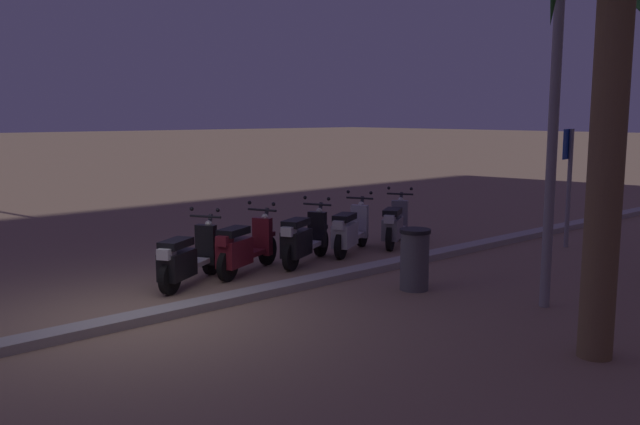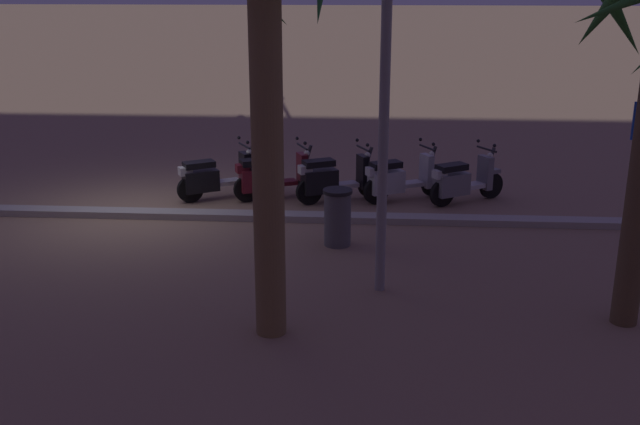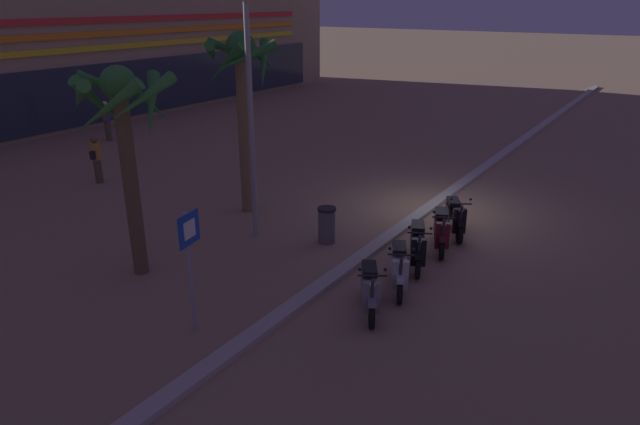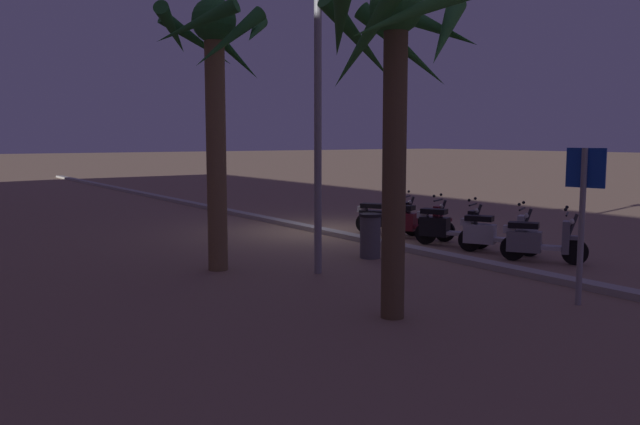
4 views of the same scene
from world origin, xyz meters
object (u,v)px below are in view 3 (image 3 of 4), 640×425
at_px(scooter_silver_mid_centre, 399,266).
at_px(street_lamp, 250,91).
at_px(scooter_grey_lead_nearest, 370,288).
at_px(palm_tree_near_sign, 123,119).
at_px(litter_bin, 327,225).
at_px(pedestrian_by_palm_tree, 96,158).
at_px(scooter_black_mid_rear, 418,244).
at_px(crossing_sign, 190,259).
at_px(palm_tree_far_corner, 242,81).
at_px(pedestrian_window_shopping, 107,120).
at_px(scooter_black_tail_end, 455,216).
at_px(scooter_maroon_mid_front, 441,229).

xyz_separation_m(scooter_silver_mid_centre, street_lamp, (0.41, 4.41, 3.38)).
height_order(scooter_grey_lead_nearest, palm_tree_near_sign, palm_tree_near_sign).
distance_m(scooter_silver_mid_centre, litter_bin, 2.82).
relative_size(scooter_silver_mid_centre, pedestrian_by_palm_tree, 1.02).
bearing_deg(palm_tree_near_sign, scooter_black_mid_rear, -51.97).
height_order(crossing_sign, palm_tree_far_corner, palm_tree_far_corner).
distance_m(palm_tree_near_sign, pedestrian_by_palm_tree, 8.08).
relative_size(pedestrian_window_shopping, street_lamp, 0.28).
height_order(scooter_black_tail_end, street_lamp, street_lamp).
relative_size(scooter_grey_lead_nearest, palm_tree_far_corner, 0.30).
relative_size(palm_tree_near_sign, pedestrian_window_shopping, 2.66).
bearing_deg(scooter_black_tail_end, litter_bin, 135.56).
relative_size(scooter_grey_lead_nearest, crossing_sign, 0.63).
bearing_deg(scooter_maroon_mid_front, scooter_grey_lead_nearest, 179.84).
bearing_deg(crossing_sign, palm_tree_near_sign, 69.24).
relative_size(scooter_black_tail_end, palm_tree_far_corner, 0.32).
height_order(crossing_sign, litter_bin, crossing_sign).
height_order(pedestrian_window_shopping, street_lamp, street_lamp).
bearing_deg(scooter_grey_lead_nearest, scooter_black_mid_rear, 1.91).
distance_m(scooter_black_mid_rear, pedestrian_by_palm_tree, 11.76).
bearing_deg(scooter_maroon_mid_front, scooter_black_mid_rear, 175.59).
relative_size(palm_tree_far_corner, pedestrian_by_palm_tree, 3.16).
distance_m(scooter_maroon_mid_front, litter_bin, 2.91).
height_order(scooter_black_mid_rear, palm_tree_near_sign, palm_tree_near_sign).
xyz_separation_m(palm_tree_far_corner, street_lamp, (-1.36, -1.42, 0.01)).
bearing_deg(crossing_sign, scooter_maroon_mid_front, -20.55).
bearing_deg(scooter_silver_mid_centre, scooter_black_mid_rear, 6.32).
bearing_deg(street_lamp, palm_tree_near_sign, 164.83).
relative_size(scooter_black_tail_end, crossing_sign, 0.69).
height_order(crossing_sign, palm_tree_near_sign, palm_tree_near_sign).
bearing_deg(palm_tree_near_sign, scooter_black_tail_end, -39.08).
bearing_deg(crossing_sign, scooter_silver_mid_centre, -32.46).
relative_size(scooter_silver_mid_centre, pedestrian_window_shopping, 0.94).
height_order(scooter_black_tail_end, litter_bin, scooter_black_tail_end).
relative_size(palm_tree_near_sign, litter_bin, 4.93).
distance_m(scooter_maroon_mid_front, pedestrian_by_palm_tree, 11.95).
xyz_separation_m(pedestrian_window_shopping, litter_bin, (-4.02, -14.19, -0.46)).
distance_m(crossing_sign, street_lamp, 5.20).
bearing_deg(scooter_silver_mid_centre, crossing_sign, 147.54).
distance_m(scooter_maroon_mid_front, palm_tree_near_sign, 8.00).
relative_size(scooter_grey_lead_nearest, scooter_black_tail_end, 0.92).
distance_m(scooter_black_mid_rear, scooter_maroon_mid_front, 1.23).
xyz_separation_m(scooter_black_mid_rear, street_lamp, (-0.88, 4.27, 3.37)).
bearing_deg(scooter_silver_mid_centre, scooter_black_tail_end, 1.70).
distance_m(scooter_silver_mid_centre, street_lamp, 5.57).
xyz_separation_m(scooter_grey_lead_nearest, pedestrian_by_palm_tree, (2.24, 11.84, 0.42)).
distance_m(scooter_maroon_mid_front, street_lamp, 5.90).
xyz_separation_m(scooter_maroon_mid_front, scooter_black_tail_end, (1.12, 0.06, -0.01)).
xyz_separation_m(scooter_black_tail_end, palm_tree_near_sign, (-6.34, 5.15, 3.12)).
bearing_deg(crossing_sign, scooter_black_tail_end, -17.24).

